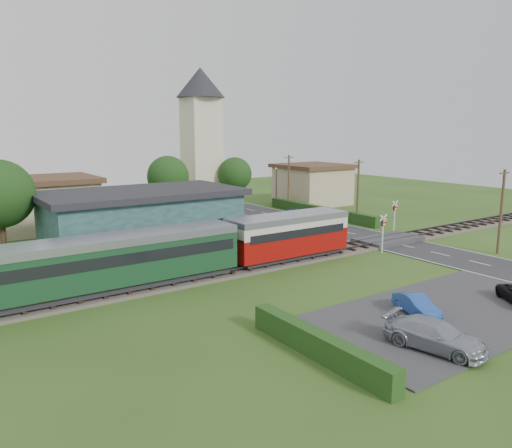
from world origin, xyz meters
TOP-DOWN VIEW (x-y plane):
  - ground at (0.00, 0.00)m, footprint 120.00×120.00m
  - railway_track at (0.00, 2.00)m, footprint 76.00×3.20m
  - road at (10.00, 0.00)m, footprint 6.00×70.00m
  - car_park at (-1.50, -12.00)m, footprint 17.00×9.00m
  - crossing_deck at (10.00, 2.00)m, footprint 6.20×3.40m
  - platform at (-10.00, 5.20)m, footprint 30.00×3.00m
  - equipment_hut at (-18.00, 5.20)m, footprint 2.30×2.30m
  - station_building at (-10.00, 10.99)m, footprint 16.00×9.00m
  - train at (-18.50, 2.00)m, footprint 43.20×2.90m
  - church_tower at (5.00, 28.00)m, footprint 6.00×6.00m
  - house_west at (-15.00, 25.00)m, footprint 10.80×8.80m
  - house_east at (20.00, 24.00)m, footprint 8.80×8.80m
  - hedge_carpark at (-11.00, -12.00)m, footprint 0.80×9.00m
  - hedge_roadside at (14.20, 16.00)m, footprint 0.80×18.00m
  - hedge_station at (-10.00, 15.50)m, footprint 22.00×0.80m
  - tree_b at (-2.00, 23.00)m, footprint 4.60×4.60m
  - tree_c at (8.00, 25.00)m, footprint 4.20×4.20m
  - utility_pole_b at (14.20, -6.00)m, footprint 1.40×0.22m
  - utility_pole_c at (14.20, 10.00)m, footprint 1.40×0.22m
  - utility_pole_d at (14.20, 22.00)m, footprint 1.40×0.22m
  - crossing_signal_near at (6.40, -0.41)m, footprint 0.84×0.28m
  - crossing_signal_far at (13.60, 4.39)m, footprint 0.84×0.28m
  - streetlamp_east at (16.00, 27.00)m, footprint 0.30×0.30m
  - car_on_road at (10.53, 15.85)m, footprint 4.09×2.82m
  - car_park_blue at (-3.07, -11.16)m, footprint 2.12×3.48m
  - car_park_silver at (-6.06, -14.50)m, footprint 2.99×5.05m
  - pedestrian_near at (-1.35, 5.16)m, footprint 0.77×0.59m
  - pedestrian_far at (-15.24, 4.96)m, footprint 0.72×0.88m

SIDE VIEW (x-z plane):
  - ground at x=0.00m, z-range 0.00..0.00m
  - road at x=10.00m, z-range 0.00..0.05m
  - car_park at x=-1.50m, z-range 0.00..0.08m
  - railway_track at x=0.00m, z-range -0.13..0.36m
  - crossing_deck at x=10.00m, z-range 0.00..0.45m
  - platform at x=-10.00m, z-range 0.00..0.45m
  - hedge_carpark at x=-11.00m, z-range 0.00..1.20m
  - hedge_roadside at x=14.20m, z-range 0.00..1.20m
  - car_park_blue at x=-3.07m, z-range 0.08..1.16m
  - hedge_station at x=-10.00m, z-range 0.00..1.30m
  - car_on_road at x=10.53m, z-range 0.05..1.34m
  - car_park_silver at x=-6.06m, z-range 0.08..1.45m
  - pedestrian_far at x=-15.24m, z-range 0.45..2.11m
  - pedestrian_near at x=-1.35m, z-range 0.45..2.33m
  - equipment_hut at x=-18.00m, z-range 0.47..3.02m
  - crossing_signal_near at x=6.40m, z-range 0.50..3.78m
  - crossing_signal_far at x=13.60m, z-range 0.50..3.78m
  - train at x=-18.50m, z-range 0.48..3.88m
  - station_building at x=-10.00m, z-range 0.04..5.34m
  - house_west at x=-15.00m, z-range 0.04..5.54m
  - house_east at x=20.00m, z-range 0.05..5.55m
  - streetlamp_east at x=16.00m, z-range 0.46..5.62m
  - utility_pole_b at x=14.20m, z-range 0.13..7.13m
  - utility_pole_c at x=14.20m, z-range 0.13..7.13m
  - utility_pole_d at x=14.20m, z-range 0.13..7.13m
  - tree_c at x=8.00m, z-range 1.26..8.04m
  - tree_b at x=-2.00m, z-range 1.35..8.69m
  - church_tower at x=5.00m, z-range 1.43..19.03m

